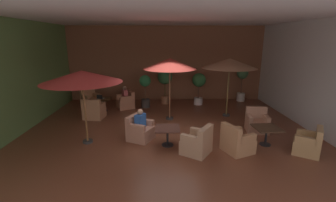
% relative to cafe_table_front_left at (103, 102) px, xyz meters
% --- Properties ---
extents(ground_plane, '(10.77, 10.25, 0.02)m').
position_rel_cafe_table_front_left_xyz_m(ground_plane, '(3.02, -2.90, -0.45)').
color(ground_plane, brown).
extents(wall_back_brick, '(10.77, 0.08, 4.04)m').
position_rel_cafe_table_front_left_xyz_m(wall_back_brick, '(3.02, 2.19, 1.58)').
color(wall_back_brick, brown).
rests_on(wall_back_brick, ground_plane).
extents(wall_left_accent, '(0.08, 10.25, 4.04)m').
position_rel_cafe_table_front_left_xyz_m(wall_left_accent, '(-2.32, -2.90, 1.58)').
color(wall_left_accent, '#5A8044').
rests_on(wall_left_accent, ground_plane).
extents(wall_right_plain, '(0.08, 10.25, 4.04)m').
position_rel_cafe_table_front_left_xyz_m(wall_right_plain, '(8.37, -2.90, 1.58)').
color(wall_right_plain, silver).
rests_on(wall_right_plain, ground_plane).
extents(ceiling_slab, '(10.77, 10.25, 0.06)m').
position_rel_cafe_table_front_left_xyz_m(ceiling_slab, '(3.02, -2.90, 3.63)').
color(ceiling_slab, silver).
rests_on(ceiling_slab, wall_back_brick).
extents(cafe_table_front_left, '(0.65, 0.65, 0.60)m').
position_rel_cafe_table_front_left_xyz_m(cafe_table_front_left, '(0.00, 0.00, 0.00)').
color(cafe_table_front_left, black).
rests_on(cafe_table_front_left, ground_plane).
extents(armchair_front_left_north, '(1.08, 1.08, 0.89)m').
position_rel_cafe_table_front_left_xyz_m(armchair_front_left_north, '(-0.82, 0.75, -0.12)').
color(armchair_front_left_north, '#B67C54').
rests_on(armchair_front_left_north, ground_plane).
extents(armchair_front_left_east, '(0.88, 0.86, 0.91)m').
position_rel_cafe_table_front_left_xyz_m(armchair_front_left_east, '(-0.15, -1.11, -0.11)').
color(armchair_front_left_east, tan).
rests_on(armchair_front_left_east, ground_plane).
extents(armchair_front_left_south, '(1.02, 1.01, 0.84)m').
position_rel_cafe_table_front_left_xyz_m(armchair_front_left_south, '(1.00, 0.48, -0.12)').
color(armchair_front_left_south, '#B77655').
rests_on(armchair_front_left_south, ground_plane).
extents(cafe_table_front_right, '(0.79, 0.79, 0.60)m').
position_rel_cafe_table_front_left_xyz_m(cafe_table_front_right, '(2.97, -3.86, 0.03)').
color(cafe_table_front_right, black).
rests_on(cafe_table_front_right, ground_plane).
extents(armchair_front_right_north, '(1.06, 1.06, 0.89)m').
position_rel_cafe_table_front_left_xyz_m(armchair_front_right_north, '(3.85, -4.45, -0.12)').
color(armchair_front_right_north, tan).
rests_on(armchair_front_right_north, ground_plane).
extents(armchair_front_right_east, '(1.00, 0.99, 0.84)m').
position_rel_cafe_table_front_left_xyz_m(armchair_front_right_east, '(2.03, -3.39, -0.13)').
color(armchair_front_right_east, tan).
rests_on(armchair_front_right_east, ground_plane).
extents(cafe_table_mid_center, '(0.85, 0.85, 0.60)m').
position_rel_cafe_table_front_left_xyz_m(cafe_table_mid_center, '(6.16, -3.91, 0.05)').
color(cafe_table_mid_center, black).
rests_on(cafe_table_mid_center, ground_plane).
extents(armchair_mid_center_north, '(0.99, 1.00, 0.85)m').
position_rel_cafe_table_front_left_xyz_m(armchair_mid_center_north, '(7.16, -4.55, -0.13)').
color(armchair_mid_center_north, tan).
rests_on(armchair_mid_center_north, ground_plane).
extents(armchair_mid_center_east, '(0.85, 0.81, 0.89)m').
position_rel_cafe_table_front_left_xyz_m(armchair_mid_center_east, '(6.33, -2.73, -0.12)').
color(armchair_mid_center_east, tan).
rests_on(armchair_mid_center_east, ground_plane).
extents(armchair_mid_center_south, '(1.01, 1.02, 0.88)m').
position_rel_cafe_table_front_left_xyz_m(armchair_mid_center_south, '(5.07, -4.38, -0.12)').
color(armchair_mid_center_south, '#B27D55').
rests_on(armchair_mid_center_south, ground_plane).
extents(patio_umbrella_tall_red, '(2.18, 2.18, 2.60)m').
position_rel_cafe_table_front_left_xyz_m(patio_umbrella_tall_red, '(3.12, -1.26, 1.92)').
color(patio_umbrella_tall_red, '#2D2D2D').
rests_on(patio_umbrella_tall_red, ground_plane).
extents(patio_umbrella_center_beige, '(2.49, 2.49, 2.41)m').
position_rel_cafe_table_front_left_xyz_m(patio_umbrella_center_beige, '(0.31, -3.60, 1.76)').
color(patio_umbrella_center_beige, '#2D2D2D').
rests_on(patio_umbrella_center_beige, ground_plane).
extents(patio_umbrella_near_wall, '(2.33, 2.33, 2.55)m').
position_rel_cafe_table_front_left_xyz_m(patio_umbrella_near_wall, '(5.68, -0.88, 1.89)').
color(patio_umbrella_near_wall, '#2D2D2D').
rests_on(patio_umbrella_near_wall, ground_plane).
extents(potted_tree_left_corner, '(0.71, 0.71, 1.66)m').
position_rel_cafe_table_front_left_xyz_m(potted_tree_left_corner, '(4.71, 1.04, 0.67)').
color(potted_tree_left_corner, silver).
rests_on(potted_tree_left_corner, ground_plane).
extents(potted_tree_mid_left, '(0.77, 0.77, 1.81)m').
position_rel_cafe_table_front_left_xyz_m(potted_tree_mid_left, '(2.95, 1.28, 0.84)').
color(potted_tree_mid_left, '#A36242').
rests_on(potted_tree_mid_left, ground_plane).
extents(potted_tree_mid_right, '(0.57, 0.57, 1.63)m').
position_rel_cafe_table_front_left_xyz_m(potted_tree_mid_right, '(1.97, 0.59, 0.57)').
color(potted_tree_mid_right, '#3A3330').
rests_on(potted_tree_mid_right, ground_plane).
extents(potted_tree_right_corner, '(0.61, 0.61, 1.85)m').
position_rel_cafe_table_front_left_xyz_m(potted_tree_right_corner, '(7.18, 1.72, 0.73)').
color(potted_tree_right_corner, silver).
rests_on(potted_tree_right_corner, ground_plane).
extents(patron_blue_shirt, '(0.35, 0.44, 0.67)m').
position_rel_cafe_table_front_left_xyz_m(patron_blue_shirt, '(0.96, 0.47, 0.30)').
color(patron_blue_shirt, '#B6504F').
rests_on(patron_blue_shirt, ground_plane).
extents(patron_by_window, '(0.38, 0.44, 0.64)m').
position_rel_cafe_table_front_left_xyz_m(patron_by_window, '(2.07, -3.40, 0.28)').
color(patron_by_window, '#25509C').
rests_on(patron_by_window, ground_plane).
extents(iced_drink_cup, '(0.08, 0.08, 0.11)m').
position_rel_cafe_table_front_left_xyz_m(iced_drink_cup, '(-0.13, 0.03, 0.21)').
color(iced_drink_cup, white).
rests_on(iced_drink_cup, cafe_table_front_left).
extents(open_laptop, '(0.37, 0.32, 0.20)m').
position_rel_cafe_table_front_left_xyz_m(open_laptop, '(-0.13, 0.01, 0.21)').
color(open_laptop, '#9EA0A5').
rests_on(open_laptop, cafe_table_front_left).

